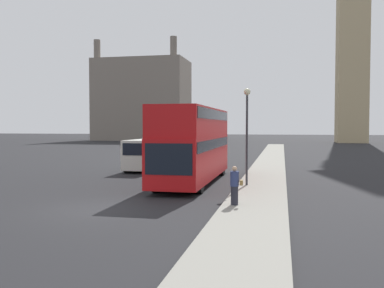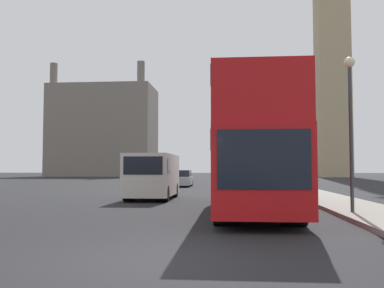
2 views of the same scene
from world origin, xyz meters
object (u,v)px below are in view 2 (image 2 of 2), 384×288
object	(u,v)px
white_van	(152,175)
parked_sedan	(182,179)
street_lamp	(350,108)
red_double_decker_bus	(251,146)

from	to	relation	value
white_van	parked_sedan	size ratio (longest dim) A/B	1.14
white_van	street_lamp	distance (m)	11.11
red_double_decker_bus	white_van	xyz separation A→B (m)	(-4.81, 5.83, -1.20)
street_lamp	parked_sedan	world-z (taller)	street_lamp
street_lamp	parked_sedan	size ratio (longest dim) A/B	1.16
parked_sedan	white_van	bearing A→B (deg)	-89.08
street_lamp	parked_sedan	bearing A→B (deg)	109.82
street_lamp	white_van	bearing A→B (deg)	137.86
red_double_decker_bus	parked_sedan	bearing A→B (deg)	103.21
white_van	street_lamp	xyz separation A→B (m)	(8.05, -7.28, 2.37)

